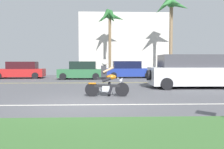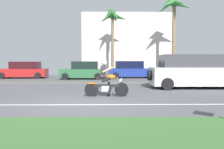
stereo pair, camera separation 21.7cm
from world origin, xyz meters
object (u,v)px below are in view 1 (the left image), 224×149
object	(u,v)px
parked_car_1	(81,71)
palm_tree_0	(171,10)
motorcyclist	(107,81)
parked_car_0	(21,70)
suv_nearby	(191,72)
parked_car_2	(129,70)
palm_tree_1	(110,21)
parked_car_3	(190,70)

from	to	relation	value
parked_car_1	palm_tree_0	bearing A→B (deg)	21.65
motorcyclist	parked_car_0	distance (m)	13.52
suv_nearby	parked_car_1	size ratio (longest dim) A/B	1.31
suv_nearby	parked_car_2	size ratio (longest dim) A/B	1.13
parked_car_1	palm_tree_1	size ratio (longest dim) A/B	0.54
motorcyclist	parked_car_0	bearing A→B (deg)	124.57
motorcyclist	palm_tree_0	distance (m)	16.25
motorcyclist	parked_car_1	bearing A→B (deg)	101.71
suv_nearby	palm_tree_1	size ratio (longest dim) A/B	0.71
palm_tree_0	palm_tree_1	size ratio (longest dim) A/B	1.16
motorcyclist	palm_tree_0	xyz separation A→B (m)	(6.76, 13.45, 6.11)
suv_nearby	parked_car_2	xyz separation A→B (m)	(-2.65, 8.40, -0.18)
motorcyclist	palm_tree_0	world-z (taller)	palm_tree_0
parked_car_3	palm_tree_0	distance (m)	6.67
parked_car_3	parked_car_2	bearing A→B (deg)	173.17
parked_car_1	parked_car_0	bearing A→B (deg)	168.08
suv_nearby	parked_car_0	bearing A→B (deg)	147.28
parked_car_3	palm_tree_0	xyz separation A→B (m)	(-1.01, 2.63, 6.05)
motorcyclist	parked_car_3	world-z (taller)	motorcyclist
parked_car_0	parked_car_2	size ratio (longest dim) A/B	1.00
parked_car_2	palm_tree_1	xyz separation A→B (m)	(-1.66, 3.15, 5.08)
parked_car_3	suv_nearby	bearing A→B (deg)	-110.64
parked_car_3	palm_tree_1	xyz separation A→B (m)	(-7.23, 3.82, 5.09)
parked_car_0	palm_tree_1	world-z (taller)	palm_tree_1
palm_tree_0	parked_car_2	bearing A→B (deg)	-156.66
parked_car_3	parked_car_1	bearing A→B (deg)	-174.94
motorcyclist	parked_car_1	world-z (taller)	motorcyclist
palm_tree_1	suv_nearby	bearing A→B (deg)	-69.53
parked_car_2	palm_tree_0	world-z (taller)	palm_tree_0
suv_nearby	parked_car_3	distance (m)	8.27
suv_nearby	motorcyclist	bearing A→B (deg)	-147.61
parked_car_0	parked_car_3	bearing A→B (deg)	-1.17
suv_nearby	palm_tree_1	xyz separation A→B (m)	(-4.31, 11.55, 4.90)
parked_car_1	palm_tree_1	distance (m)	7.40
parked_car_2	suv_nearby	bearing A→B (deg)	-72.49
palm_tree_0	palm_tree_1	world-z (taller)	palm_tree_0
suv_nearby	parked_car_2	distance (m)	8.81
suv_nearby	parked_car_0	xyz separation A→B (m)	(-12.53, 8.05, -0.21)
motorcyclist	palm_tree_0	size ratio (longest dim) A/B	0.23
parked_car_0	parked_car_3	world-z (taller)	parked_car_3
parked_car_1	parked_car_3	size ratio (longest dim) A/B	0.92
parked_car_0	parked_car_2	distance (m)	9.88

